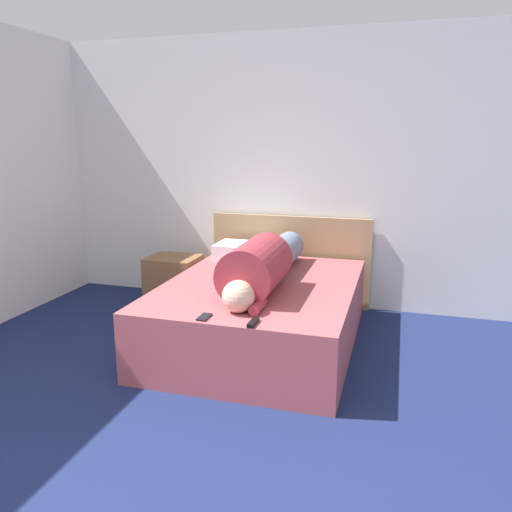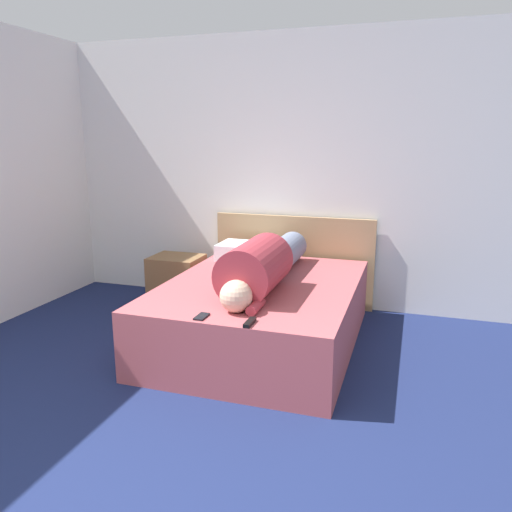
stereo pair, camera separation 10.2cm
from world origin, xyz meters
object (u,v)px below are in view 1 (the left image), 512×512
at_px(cell_phone, 204,317).
at_px(tv_remote, 253,322).
at_px(person_lying, 264,265).
at_px(nightstand, 174,282).
at_px(pillow_near_headboard, 245,251).
at_px(bed, 261,313).

bearing_deg(cell_phone, tv_remote, -3.37).
bearing_deg(person_lying, nightstand, 147.98).
xyz_separation_m(nightstand, person_lying, (1.10, -0.69, 0.43)).
distance_m(person_lying, tv_remote, 0.84).
relative_size(pillow_near_headboard, cell_phone, 4.10).
bearing_deg(nightstand, tv_remote, -49.94).
distance_m(nightstand, tv_remote, 1.97).
bearing_deg(bed, tv_remote, -77.34).
height_order(bed, cell_phone, cell_phone).
relative_size(pillow_near_headboard, tv_remote, 3.56).
bearing_deg(pillow_near_headboard, cell_phone, -81.75).
xyz_separation_m(tv_remote, cell_phone, (-0.33, 0.02, -0.01)).
xyz_separation_m(pillow_near_headboard, tv_remote, (0.56, -1.61, -0.06)).
xyz_separation_m(bed, tv_remote, (0.20, -0.89, 0.27)).
bearing_deg(bed, nightstand, 150.35).
xyz_separation_m(bed, pillow_near_headboard, (-0.36, 0.71, 0.33)).
distance_m(pillow_near_headboard, cell_phone, 1.61).
bearing_deg(bed, cell_phone, -98.55).
height_order(person_lying, cell_phone, person_lying).
xyz_separation_m(nightstand, cell_phone, (0.92, -1.48, 0.26)).
bearing_deg(tv_remote, bed, 102.66).
height_order(nightstand, pillow_near_headboard, pillow_near_headboard).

